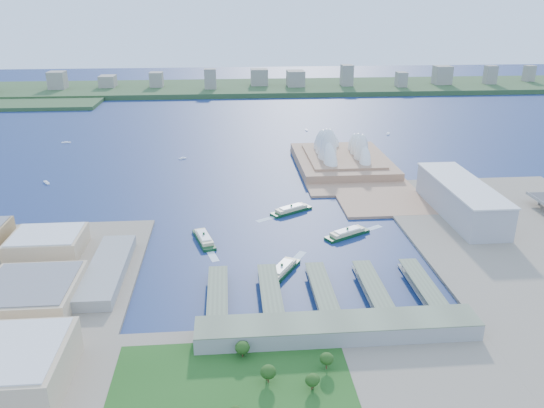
{
  "coord_description": "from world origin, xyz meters",
  "views": [
    {
      "loc": [
        -57.54,
        -445.56,
        225.18
      ],
      "look_at": [
        -12.77,
        88.59,
        18.0
      ],
      "focal_mm": 35.0,
      "sensor_mm": 36.0,
      "label": 1
    }
  ],
  "objects": [
    {
      "name": "terminal_building",
      "position": [
        15.0,
        -135.0,
        9.0
      ],
      "size": [
        200.0,
        28.0,
        12.0
      ],
      "primitive_type": "cube",
      "color": "gray",
      "rests_on": "south_land"
    },
    {
      "name": "boat_e",
      "position": [
        85.64,
        503.57,
        1.36
      ],
      "size": [
        3.71,
        11.11,
        2.71
      ],
      "primitive_type": null,
      "rotation": [
        0.0,
        0.0,
        -0.02
      ],
      "color": "white",
      "rests_on": "ground"
    },
    {
      "name": "ferry_b",
      "position": [
        10.77,
        107.51,
        4.8
      ],
      "size": [
        50.18,
        37.34,
        9.61
      ],
      "primitive_type": null,
      "rotation": [
        0.0,
        0.0,
        -1.03
      ],
      "color": "#0D3416",
      "rests_on": "ground"
    },
    {
      "name": "ferry_d",
      "position": [
        59.97,
        38.45,
        4.79
      ],
      "size": [
        50.63,
        35.84,
        9.59
      ],
      "primitive_type": null,
      "rotation": [
        0.0,
        0.0,
        2.08
      ],
      "color": "#0D3416",
      "rests_on": "ground"
    },
    {
      "name": "boat_c",
      "position": [
        226.81,
        461.14,
        1.54
      ],
      "size": [
        8.91,
        14.22,
        3.09
      ],
      "primitive_type": null,
      "rotation": [
        0.0,
        0.0,
        2.75
      ],
      "color": "white",
      "rests_on": "ground"
    },
    {
      "name": "far_skyline",
      "position": [
        0.0,
        960.0,
        39.5
      ],
      "size": [
        1900.0,
        140.0,
        55.0
      ],
      "primitive_type": null,
      "color": "gray",
      "rests_on": "far_shore"
    },
    {
      "name": "toaster_building",
      "position": [
        195.0,
        80.0,
        20.5
      ],
      "size": [
        45.0,
        155.0,
        35.0
      ],
      "primitive_type": "cube",
      "color": "#96969C",
      "rests_on": "east_land"
    },
    {
      "name": "boat_a",
      "position": [
        -297.43,
        234.62,
        1.43
      ],
      "size": [
        11.28,
        14.44,
        2.86
      ],
      "primitive_type": null,
      "rotation": [
        0.0,
        0.0,
        0.58
      ],
      "color": "white",
      "rests_on": "ground"
    },
    {
      "name": "far_shore",
      "position": [
        0.0,
        980.0,
        6.0
      ],
      "size": [
        2200.0,
        260.0,
        12.0
      ],
      "primitive_type": "cube",
      "color": "#2D4926",
      "rests_on": "ground"
    },
    {
      "name": "peninsula",
      "position": [
        107.5,
        260.0,
        1.5
      ],
      "size": [
        135.0,
        220.0,
        3.0
      ],
      "primitive_type": "cube",
      "color": "#A07657",
      "rests_on": "ground"
    },
    {
      "name": "boat_b",
      "position": [
        -127.86,
        334.81,
        1.39
      ],
      "size": [
        10.89,
        7.4,
        2.78
      ],
      "primitive_type": null,
      "rotation": [
        0.0,
        0.0,
        1.98
      ],
      "color": "white",
      "rests_on": "ground"
    },
    {
      "name": "opera_house",
      "position": [
        105.0,
        280.0,
        32.0
      ],
      "size": [
        134.0,
        180.0,
        58.0
      ],
      "primitive_type": null,
      "color": "white",
      "rests_on": "peninsula"
    },
    {
      "name": "ferry_a",
      "position": [
        -85.06,
        37.76,
        4.79
      ],
      "size": [
        25.88,
        52.22,
        9.57
      ],
      "primitive_type": null,
      "rotation": [
        0.0,
        0.0,
        0.27
      ],
      "color": "#0D3416",
      "rests_on": "ground"
    },
    {
      "name": "ground",
      "position": [
        0.0,
        0.0,
        0.0
      ],
      "size": [
        3000.0,
        3000.0,
        0.0
      ],
      "primitive_type": "plane",
      "color": "#0F1C49",
      "rests_on": "ground"
    },
    {
      "name": "park",
      "position": [
        -60.0,
        -190.0,
        11.0
      ],
      "size": [
        150.0,
        110.0,
        16.0
      ],
      "primitive_type": null,
      "color": "#194714",
      "rests_on": "south_land"
    },
    {
      "name": "ferry_c",
      "position": [
        -14.42,
        -34.66,
        4.9
      ],
      "size": [
        38.1,
        51.21,
        9.81
      ],
      "primitive_type": null,
      "rotation": [
        0.0,
        0.0,
        2.6
      ],
      "color": "#0D3416",
      "rests_on": "ground"
    },
    {
      "name": "ferry_wharves",
      "position": [
        14.0,
        -75.0,
        4.65
      ],
      "size": [
        184.0,
        90.0,
        9.3
      ],
      "primitive_type": null,
      "color": "#5B664D",
      "rests_on": "ground"
    },
    {
      "name": "boat_d",
      "position": [
        -330.19,
        447.68,
        1.25
      ],
      "size": [
        14.93,
        4.17,
        2.49
      ],
      "primitive_type": null,
      "rotation": [
        0.0,
        0.0,
        1.64
      ],
      "color": "white",
      "rests_on": "ground"
    }
  ]
}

